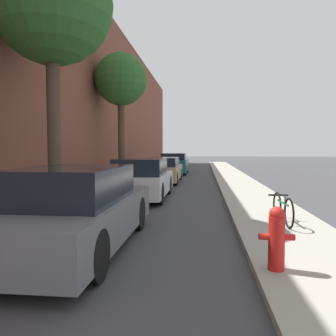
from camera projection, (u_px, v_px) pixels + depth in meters
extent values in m
plane|color=#3D3D3F|center=(177.00, 187.00, 15.16)|extent=(120.00, 120.00, 0.00)
cube|color=#9E998E|center=(116.00, 185.00, 15.47)|extent=(2.00, 52.00, 0.12)
cube|color=#9E998E|center=(241.00, 186.00, 14.85)|extent=(2.00, 52.00, 0.12)
cube|color=brown|center=(87.00, 89.00, 15.35)|extent=(0.70, 52.00, 9.06)
cylinder|color=black|center=(68.00, 212.00, 7.28)|extent=(0.22, 0.71, 0.71)
cylinder|color=black|center=(138.00, 213.00, 7.11)|extent=(0.22, 0.71, 0.71)
cylinder|color=black|center=(95.00, 256.00, 4.31)|extent=(0.22, 0.71, 0.71)
cube|color=slate|center=(78.00, 218.00, 5.79)|extent=(1.78, 4.56, 0.67)
cube|color=black|center=(73.00, 184.00, 5.57)|extent=(1.57, 2.37, 0.58)
cylinder|color=black|center=(128.00, 184.00, 12.97)|extent=(0.22, 0.70, 0.70)
cylinder|color=black|center=(168.00, 185.00, 12.80)|extent=(0.22, 0.70, 0.70)
cylinder|color=black|center=(110.00, 193.00, 10.45)|extent=(0.22, 0.70, 0.70)
cylinder|color=black|center=(159.00, 194.00, 10.28)|extent=(0.22, 0.70, 0.70)
cube|color=silver|center=(142.00, 184.00, 11.61)|extent=(1.81, 4.09, 0.66)
cube|color=black|center=(141.00, 167.00, 11.42)|extent=(1.59, 2.12, 0.56)
cylinder|color=black|center=(153.00, 174.00, 18.70)|extent=(0.22, 0.65, 0.65)
cylinder|color=black|center=(179.00, 174.00, 18.54)|extent=(0.22, 0.65, 0.65)
cylinder|color=black|center=(144.00, 178.00, 15.89)|extent=(0.22, 0.65, 0.65)
cylinder|color=black|center=(175.00, 179.00, 15.73)|extent=(0.22, 0.65, 0.65)
cube|color=tan|center=(163.00, 172.00, 17.20)|extent=(1.75, 4.56, 0.68)
cube|color=black|center=(162.00, 162.00, 16.99)|extent=(1.54, 2.37, 0.45)
cylinder|color=black|center=(165.00, 168.00, 24.37)|extent=(0.22, 0.66, 0.66)
cylinder|color=black|center=(187.00, 168.00, 24.20)|extent=(0.22, 0.66, 0.66)
cylinder|color=black|center=(160.00, 170.00, 21.75)|extent=(0.22, 0.66, 0.66)
cylinder|color=black|center=(185.00, 170.00, 21.58)|extent=(0.22, 0.66, 0.66)
cube|color=#1E6066|center=(174.00, 165.00, 22.96)|extent=(1.82, 4.26, 0.80)
cube|color=black|center=(174.00, 157.00, 22.75)|extent=(1.60, 2.21, 0.46)
cylinder|color=#4C3A2B|center=(54.00, 127.00, 8.07)|extent=(0.33, 0.33, 4.33)
sphere|color=#2D6028|center=(52.00, 3.00, 7.90)|extent=(2.95, 2.95, 2.95)
cylinder|color=#4C3A2B|center=(121.00, 139.00, 15.67)|extent=(0.32, 0.32, 4.23)
sphere|color=#2D6028|center=(121.00, 79.00, 15.50)|extent=(2.46, 2.46, 2.46)
cylinder|color=red|center=(276.00, 243.00, 4.43)|extent=(0.22, 0.22, 0.72)
sphere|color=red|center=(277.00, 214.00, 4.40)|extent=(0.21, 0.21, 0.21)
cylinder|color=red|center=(264.00, 237.00, 4.44)|extent=(0.14, 0.09, 0.09)
cylinder|color=red|center=(289.00, 237.00, 4.40)|extent=(0.14, 0.09, 0.09)
torus|color=black|center=(277.00, 205.00, 7.63)|extent=(0.07, 0.64, 0.63)
torus|color=black|center=(289.00, 213.00, 6.71)|extent=(0.07, 0.64, 0.63)
cube|color=#2D7547|center=(283.00, 203.00, 7.16)|extent=(0.07, 0.77, 0.04)
cylinder|color=#2D7547|center=(285.00, 200.00, 6.99)|extent=(0.04, 0.04, 0.17)
cube|color=black|center=(278.00, 195.00, 7.54)|extent=(0.44, 0.05, 0.04)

